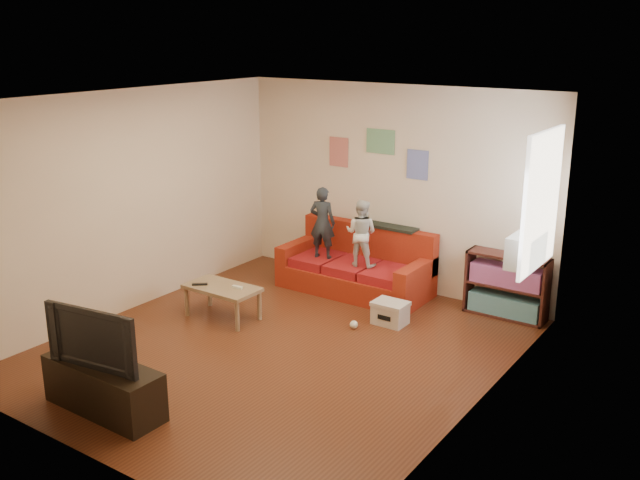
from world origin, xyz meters
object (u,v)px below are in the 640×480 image
Objects in this scene: child_b at (361,233)px; tv_stand at (104,387)px; bookshelf at (506,289)px; child_a at (322,223)px; television at (99,335)px; file_box at (390,313)px; coffee_table at (222,291)px; sofa at (357,269)px.

child_b is 0.71× the size of tv_stand.
bookshelf reaches higher than tv_stand.
child_a is at bearing 93.73° from tv_stand.
bookshelf is 4.79m from television.
file_box is 3.44m from tv_stand.
child_b is at bearing 142.69° from file_box.
tv_stand is at bearing -75.40° from coffee_table.
tv_stand is at bearing 171.88° from television.
television is (-0.24, -4.00, 0.45)m from sofa.
child_b reaches higher than coffee_table.
sofa is 1.94m from coffee_table.
tv_stand reaches higher than file_box.
tv_stand reaches higher than coffee_table.
file_box is 0.32× the size of tv_stand.
coffee_table is 2.33m from tv_stand.
child_a is 0.60m from child_b.
sofa is at bearing 87.13° from tv_stand.
child_b is 1.93m from coffee_table.
child_b is 0.88× the size of television.
sofa is at bearing 78.43° from television.
child_a is 0.98× the size of bookshelf.
sofa is 4.98× the size of file_box.
television is at bearing 0.58° from tv_stand.
coffee_table is at bearing -144.67° from bookshelf.
television reaches higher than coffee_table.
television is (-2.21, -4.23, 0.40)m from bookshelf.
bookshelf is (2.42, 0.40, -0.55)m from child_a.
child_b is at bearing -167.60° from bookshelf.
child_a reaches higher than sofa.
child_b is 0.89× the size of bookshelf.
child_b reaches higher than bookshelf.
bookshelf is at bearing 54.34° from television.
child_b reaches higher than tv_stand.
child_b is 3.86m from television.
file_box is (1.38, -0.60, -0.76)m from child_a.
sofa is 1.61× the size of tv_stand.
child_a is 1.69m from file_box.
child_b reaches higher than television.
sofa is 4.01m from tv_stand.
file_box is (0.93, -0.76, -0.15)m from sofa.
coffee_table is 3.43m from bookshelf.
tv_stand is at bearing -93.45° from sofa.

